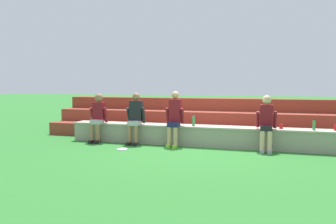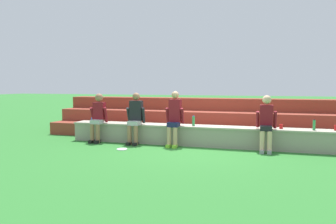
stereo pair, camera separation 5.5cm
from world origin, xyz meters
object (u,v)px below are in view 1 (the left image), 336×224
object	(u,v)px
water_bottle_center_gap	(194,121)
water_bottle_near_right	(314,125)
person_center	(174,117)
person_far_left	(98,116)
person_left_of_center	(135,117)
plastic_cup_right_end	(92,120)
frisbee	(122,149)
plastic_cup_middle	(281,126)
plastic_cup_left_end	(336,128)
person_right_of_center	(266,121)

from	to	relation	value
water_bottle_center_gap	water_bottle_near_right	size ratio (longest dim) A/B	1.04
person_center	water_bottle_center_gap	xyz separation A→B (m)	(0.47, 0.23, -0.10)
person_far_left	person_center	xyz separation A→B (m)	(2.24, 0.01, 0.02)
person_far_left	person_center	world-z (taller)	person_center
person_far_left	person_left_of_center	size ratio (longest dim) A/B	0.98
person_far_left	plastic_cup_right_end	bearing A→B (deg)	137.66
person_far_left	plastic_cup_right_end	world-z (taller)	person_far_left
plastic_cup_right_end	frisbee	bearing A→B (deg)	-38.09
plastic_cup_right_end	plastic_cup_middle	bearing A→B (deg)	-0.41
water_bottle_center_gap	plastic_cup_left_end	size ratio (longest dim) A/B	2.06
person_center	water_bottle_center_gap	bearing A→B (deg)	26.53
person_right_of_center	plastic_cup_right_end	distance (m)	4.94
person_left_of_center	frisbee	distance (m)	1.11
person_left_of_center	plastic_cup_left_end	xyz separation A→B (m)	(5.02, 0.34, -0.15)
person_left_of_center	plastic_cup_right_end	bearing A→B (deg)	167.73
frisbee	plastic_cup_left_end	bearing A→B (deg)	13.10
person_center	water_bottle_near_right	distance (m)	3.43
person_center	plastic_cup_right_end	size ratio (longest dim) A/B	12.03
person_center	frisbee	xyz separation A→B (m)	(-1.12, -0.83, -0.75)
plastic_cup_right_end	frisbee	xyz separation A→B (m)	(1.48, -1.16, -0.58)
plastic_cup_right_end	person_far_left	bearing A→B (deg)	-42.34
person_center	frisbee	size ratio (longest dim) A/B	5.43
water_bottle_center_gap	plastic_cup_middle	world-z (taller)	water_bottle_center_gap
person_center	person_right_of_center	size ratio (longest dim) A/B	1.06
person_far_left	water_bottle_near_right	size ratio (longest dim) A/B	5.30
water_bottle_near_right	plastic_cup_left_end	xyz separation A→B (m)	(0.49, 0.09, -0.06)
person_left_of_center	plastic_cup_right_end	distance (m)	1.54
person_center	water_bottle_near_right	bearing A→B (deg)	4.11
plastic_cup_left_end	plastic_cup_right_end	world-z (taller)	plastic_cup_left_end
plastic_cup_middle	plastic_cup_right_end	distance (m)	5.28
person_left_of_center	water_bottle_near_right	bearing A→B (deg)	3.09
person_far_left	water_bottle_near_right	distance (m)	5.67
person_center	frisbee	bearing A→B (deg)	-143.43
plastic_cup_left_end	frisbee	distance (m)	5.20
person_right_of_center	person_left_of_center	bearing A→B (deg)	179.87
person_far_left	plastic_cup_left_end	world-z (taller)	person_far_left
plastic_cup_left_end	person_center	bearing A→B (deg)	-175.06
water_bottle_near_right	person_far_left	bearing A→B (deg)	-177.44
person_right_of_center	water_bottle_near_right	xyz separation A→B (m)	(1.10, 0.25, -0.08)
person_left_of_center	plastic_cup_middle	xyz separation A→B (m)	(3.79, 0.29, -0.16)
plastic_cup_right_end	frisbee	distance (m)	1.97
person_left_of_center	plastic_cup_right_end	size ratio (longest dim) A/B	11.63
water_bottle_near_right	plastic_cup_middle	size ratio (longest dim) A/B	2.34
water_bottle_center_gap	water_bottle_near_right	bearing A→B (deg)	0.26
person_far_left	plastic_cup_right_end	size ratio (longest dim) A/B	11.38
person_left_of_center	person_center	world-z (taller)	person_center
water_bottle_center_gap	frisbee	distance (m)	2.02
plastic_cup_left_end	plastic_cup_middle	world-z (taller)	plastic_cup_left_end
plastic_cup_middle	person_right_of_center	bearing A→B (deg)	-140.40
person_far_left	frisbee	bearing A→B (deg)	-36.57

